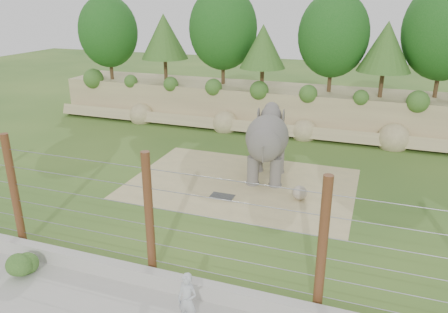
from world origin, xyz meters
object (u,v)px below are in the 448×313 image
(stone_ball, at_px, (300,193))
(zookeeper, at_px, (187,300))
(barrier_fence, at_px, (149,216))
(elephant, at_px, (267,146))

(stone_ball, relative_size, zookeeper, 0.40)
(barrier_fence, bearing_deg, stone_ball, 63.85)
(elephant, bearing_deg, stone_ball, -51.27)
(elephant, relative_size, stone_ball, 6.37)
(stone_ball, distance_m, zookeeper, 8.47)
(barrier_fence, relative_size, zookeeper, 13.34)
(barrier_fence, height_order, zookeeper, barrier_fence)
(barrier_fence, xyz_separation_m, zookeeper, (1.92, -1.65, -1.23))
(zookeeper, bearing_deg, stone_ball, 89.19)
(elephant, height_order, zookeeper, elephant)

